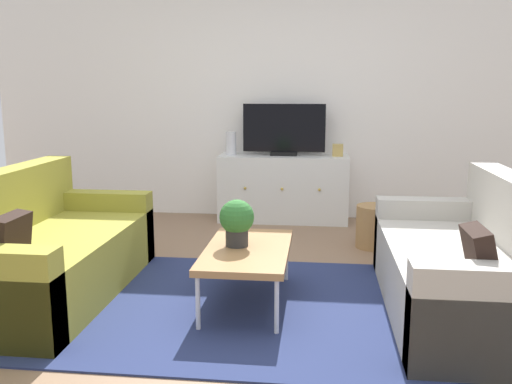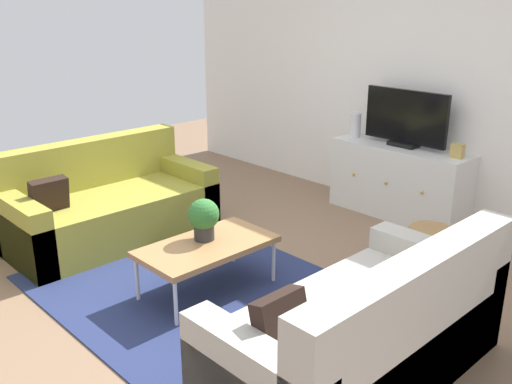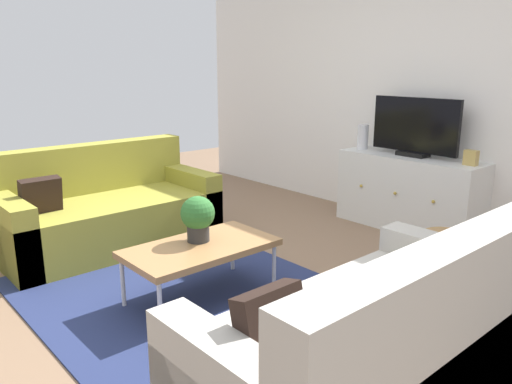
{
  "view_description": "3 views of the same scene",
  "coord_description": "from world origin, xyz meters",
  "px_view_note": "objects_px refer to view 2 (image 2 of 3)",
  "views": [
    {
      "loc": [
        0.46,
        -3.53,
        1.42
      ],
      "look_at": [
        0.0,
        0.4,
        0.66
      ],
      "focal_mm": 38.56,
      "sensor_mm": 36.0,
      "label": 1
    },
    {
      "loc": [
        2.99,
        -2.44,
        2.08
      ],
      "look_at": [
        0.0,
        0.4,
        0.66
      ],
      "focal_mm": 40.08,
      "sensor_mm": 36.0,
      "label": 2
    },
    {
      "loc": [
        2.58,
        -1.88,
        1.55
      ],
      "look_at": [
        0.0,
        0.4,
        0.66
      ],
      "focal_mm": 35.14,
      "sensor_mm": 36.0,
      "label": 3
    }
  ],
  "objects_px": {
    "couch_right_side": "(369,338)",
    "tv_console": "(399,181)",
    "mantel_clock": "(457,151)",
    "couch_left_side": "(106,207)",
    "coffee_table": "(207,247)",
    "potted_plant": "(204,217)",
    "flat_screen_tv": "(406,119)",
    "wicker_basket": "(429,251)",
    "glass_vase": "(355,125)"
  },
  "relations": [
    {
      "from": "couch_right_side",
      "to": "tv_console",
      "type": "height_order",
      "value": "couch_right_side"
    },
    {
      "from": "mantel_clock",
      "to": "tv_console",
      "type": "bearing_deg",
      "value": -180.0
    },
    {
      "from": "couch_left_side",
      "to": "coffee_table",
      "type": "xyz_separation_m",
      "value": [
        1.44,
        0.01,
        0.07
      ]
    },
    {
      "from": "potted_plant",
      "to": "couch_left_side",
      "type": "bearing_deg",
      "value": -177.93
    },
    {
      "from": "couch_right_side",
      "to": "flat_screen_tv",
      "type": "distance_m",
      "value": 2.84
    },
    {
      "from": "couch_right_side",
      "to": "wicker_basket",
      "type": "relative_size",
      "value": 4.69
    },
    {
      "from": "coffee_table",
      "to": "tv_console",
      "type": "bearing_deg",
      "value": 88.02
    },
    {
      "from": "tv_console",
      "to": "glass_vase",
      "type": "relative_size",
      "value": 5.55
    },
    {
      "from": "flat_screen_tv",
      "to": "mantel_clock",
      "type": "height_order",
      "value": "flat_screen_tv"
    },
    {
      "from": "couch_left_side",
      "to": "flat_screen_tv",
      "type": "height_order",
      "value": "flat_screen_tv"
    },
    {
      "from": "mantel_clock",
      "to": "wicker_basket",
      "type": "bearing_deg",
      "value": -70.75
    },
    {
      "from": "couch_right_side",
      "to": "coffee_table",
      "type": "relative_size",
      "value": 1.8
    },
    {
      "from": "coffee_table",
      "to": "mantel_clock",
      "type": "distance_m",
      "value": 2.48
    },
    {
      "from": "couch_left_side",
      "to": "glass_vase",
      "type": "relative_size",
      "value": 7.24
    },
    {
      "from": "potted_plant",
      "to": "mantel_clock",
      "type": "height_order",
      "value": "mantel_clock"
    },
    {
      "from": "couch_right_side",
      "to": "potted_plant",
      "type": "relative_size",
      "value": 5.75
    },
    {
      "from": "flat_screen_tv",
      "to": "mantel_clock",
      "type": "xyz_separation_m",
      "value": [
        0.57,
        -0.02,
        -0.2
      ]
    },
    {
      "from": "tv_console",
      "to": "potted_plant",
      "type": "bearing_deg",
      "value": -93.8
    },
    {
      "from": "tv_console",
      "to": "glass_vase",
      "type": "xyz_separation_m",
      "value": [
        -0.57,
        0.0,
        0.48
      ]
    },
    {
      "from": "wicker_basket",
      "to": "glass_vase",
      "type": "bearing_deg",
      "value": 147.69
    },
    {
      "from": "flat_screen_tv",
      "to": "couch_left_side",
      "type": "bearing_deg",
      "value": -122.38
    },
    {
      "from": "potted_plant",
      "to": "glass_vase",
      "type": "xyz_separation_m",
      "value": [
        -0.41,
        2.32,
        0.27
      ]
    },
    {
      "from": "flat_screen_tv",
      "to": "wicker_basket",
      "type": "bearing_deg",
      "value": -46.63
    },
    {
      "from": "tv_console",
      "to": "coffee_table",
      "type": "bearing_deg",
      "value": -91.98
    },
    {
      "from": "tv_console",
      "to": "flat_screen_tv",
      "type": "distance_m",
      "value": 0.62
    },
    {
      "from": "couch_right_side",
      "to": "tv_console",
      "type": "relative_size",
      "value": 1.3
    },
    {
      "from": "coffee_table",
      "to": "mantel_clock",
      "type": "relative_size",
      "value": 7.63
    },
    {
      "from": "coffee_table",
      "to": "flat_screen_tv",
      "type": "relative_size",
      "value": 1.14
    },
    {
      "from": "coffee_table",
      "to": "potted_plant",
      "type": "xyz_separation_m",
      "value": [
        -0.07,
        0.04,
        0.2
      ]
    },
    {
      "from": "flat_screen_tv",
      "to": "wicker_basket",
      "type": "relative_size",
      "value": 2.28
    },
    {
      "from": "tv_console",
      "to": "couch_left_side",
      "type": "bearing_deg",
      "value": -122.6
    },
    {
      "from": "glass_vase",
      "to": "tv_console",
      "type": "bearing_deg",
      "value": -0.0
    },
    {
      "from": "coffee_table",
      "to": "potted_plant",
      "type": "bearing_deg",
      "value": 153.54
    },
    {
      "from": "flat_screen_tv",
      "to": "mantel_clock",
      "type": "bearing_deg",
      "value": -2.02
    },
    {
      "from": "coffee_table",
      "to": "tv_console",
      "type": "distance_m",
      "value": 2.36
    },
    {
      "from": "potted_plant",
      "to": "flat_screen_tv",
      "type": "bearing_deg",
      "value": 86.24
    },
    {
      "from": "potted_plant",
      "to": "flat_screen_tv",
      "type": "height_order",
      "value": "flat_screen_tv"
    },
    {
      "from": "couch_left_side",
      "to": "flat_screen_tv",
      "type": "relative_size",
      "value": 2.06
    },
    {
      "from": "glass_vase",
      "to": "wicker_basket",
      "type": "bearing_deg",
      "value": -32.31
    },
    {
      "from": "coffee_table",
      "to": "mantel_clock",
      "type": "height_order",
      "value": "mantel_clock"
    },
    {
      "from": "potted_plant",
      "to": "tv_console",
      "type": "height_order",
      "value": "tv_console"
    },
    {
      "from": "glass_vase",
      "to": "wicker_basket",
      "type": "xyz_separation_m",
      "value": [
        1.45,
        -0.92,
        -0.64
      ]
    },
    {
      "from": "mantel_clock",
      "to": "couch_right_side",
      "type": "bearing_deg",
      "value": -71.54
    },
    {
      "from": "glass_vase",
      "to": "potted_plant",
      "type": "bearing_deg",
      "value": -79.95
    },
    {
      "from": "flat_screen_tv",
      "to": "potted_plant",
      "type": "bearing_deg",
      "value": -93.76
    },
    {
      "from": "flat_screen_tv",
      "to": "glass_vase",
      "type": "distance_m",
      "value": 0.58
    },
    {
      "from": "flat_screen_tv",
      "to": "glass_vase",
      "type": "height_order",
      "value": "flat_screen_tv"
    },
    {
      "from": "couch_right_side",
      "to": "wicker_basket",
      "type": "bearing_deg",
      "value": 107.96
    },
    {
      "from": "couch_left_side",
      "to": "tv_console",
      "type": "relative_size",
      "value": 1.3
    },
    {
      "from": "mantel_clock",
      "to": "wicker_basket",
      "type": "height_order",
      "value": "mantel_clock"
    }
  ]
}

